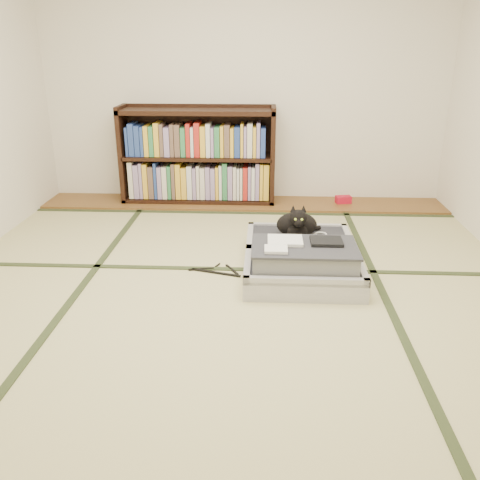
{
  "coord_description": "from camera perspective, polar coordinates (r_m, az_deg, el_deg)",
  "views": [
    {
      "loc": [
        0.21,
        -2.93,
        1.53
      ],
      "look_at": [
        0.05,
        0.35,
        0.25
      ],
      "focal_mm": 38.0,
      "sensor_mm": 36.0,
      "label": 1
    }
  ],
  "objects": [
    {
      "name": "red_item",
      "position": [
        5.24,
        11.52,
        4.48
      ],
      "size": [
        0.16,
        0.12,
        0.07
      ],
      "primitive_type": "cube",
      "rotation": [
        0.0,
        0.0,
        0.18
      ],
      "color": "red",
      "rests_on": "wood_strip"
    },
    {
      "name": "bookcase",
      "position": [
        5.16,
        -4.73,
        9.13
      ],
      "size": [
        1.53,
        0.35,
        0.99
      ],
      "color": "black",
      "rests_on": "wood_strip"
    },
    {
      "name": "suitcase",
      "position": [
        3.62,
        6.9,
        -1.98
      ],
      "size": [
        0.79,
        1.05,
        0.31
      ],
      "color": "#B5B4BA",
      "rests_on": "floor"
    },
    {
      "name": "tatami_borders",
      "position": [
        3.76,
        -0.65,
        -2.69
      ],
      "size": [
        4.0,
        4.5,
        0.01
      ],
      "color": "#2D381E",
      "rests_on": "ground"
    },
    {
      "name": "cat",
      "position": [
        3.84,
        6.44,
        1.75
      ],
      "size": [
        0.35,
        0.35,
        0.28
      ],
      "color": "black",
      "rests_on": "suitcase"
    },
    {
      "name": "room_shell",
      "position": [
        2.94,
        -1.39,
        19.95
      ],
      "size": [
        4.5,
        4.5,
        4.5
      ],
      "color": "white",
      "rests_on": "ground"
    },
    {
      "name": "wood_strip",
      "position": [
        5.17,
        0.35,
        4.16
      ],
      "size": [
        4.0,
        0.5,
        0.02
      ],
      "primitive_type": "cube",
      "color": "brown",
      "rests_on": "ground"
    },
    {
      "name": "hanger",
      "position": [
        3.64,
        -2.68,
        -3.47
      ],
      "size": [
        0.38,
        0.22,
        0.01
      ],
      "color": "black",
      "rests_on": "floor"
    },
    {
      "name": "floor",
      "position": [
        3.31,
        -1.17,
        -6.22
      ],
      "size": [
        4.5,
        4.5,
        0.0
      ],
      "primitive_type": "plane",
      "color": "#C8C185",
      "rests_on": "ground"
    },
    {
      "name": "cable_coil",
      "position": [
        3.91,
        9.0,
        0.55
      ],
      "size": [
        0.11,
        0.11,
        0.03
      ],
      "color": "white",
      "rests_on": "suitcase"
    }
  ]
}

